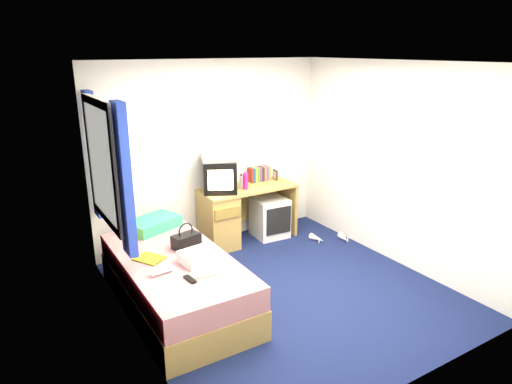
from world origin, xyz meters
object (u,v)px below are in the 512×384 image
crt_tv (220,176)px  handbag (186,240)px  storage_cube (270,217)px  colour_swatch_fan (204,276)px  white_heels (331,238)px  bed (176,282)px  picture_frame (275,175)px  pink_water_bottle (246,182)px  aerosol_can (241,182)px  pillow (153,224)px  towel (199,257)px  water_bottle (161,270)px  magazine (150,258)px  remote_control (190,279)px  desk (229,215)px  vcr (220,157)px

crt_tv → handbag: (-0.89, -0.94, -0.34)m
storage_cube → colour_swatch_fan: colour_swatch_fan is taller
white_heels → bed: bearing=-169.5°
picture_frame → white_heels: (0.41, -0.76, -0.78)m
pink_water_bottle → aerosol_can: bearing=98.7°
storage_cube → colour_swatch_fan: bearing=-134.3°
pink_water_bottle → colour_swatch_fan: 2.06m
pillow → picture_frame: picture_frame is taller
aerosol_can → towel: 1.83m
colour_swatch_fan → water_bottle: bearing=141.9°
magazine → remote_control: remote_control is taller
storage_cube → towel: 2.09m
aerosol_can → white_heels: 1.45m
crt_tv → white_heels: size_ratio=1.18×
desk → towel: desk is taller
bed → colour_swatch_fan: colour_swatch_fan is taller
colour_swatch_fan → remote_control: size_ratio=1.38×
towel → colour_swatch_fan: (-0.08, -0.30, -0.05)m
pillow → towel: (0.09, -1.04, -0.01)m
desk → storage_cube: size_ratio=2.37×
storage_cube → towel: (-1.64, -1.26, 0.32)m
towel → white_heels: towel is taller
pillow → water_bottle: bearing=-105.7°
vcr → towel: (-0.93, -1.33, -0.61)m
towel → white_heels: bearing=16.2°
storage_cube → picture_frame: size_ratio=3.92×
towel → magazine: (-0.39, 0.30, -0.05)m
vcr → bed: bearing=-115.1°
desk → storage_cube: 0.61m
storage_cube → pink_water_bottle: (-0.39, -0.01, 0.58)m
pillow → magazine: bearing=-112.1°
bed → remote_control: remote_control is taller
bed → vcr: vcr is taller
storage_cube → magazine: size_ratio=1.96×
storage_cube → remote_control: remote_control is taller
storage_cube → picture_frame: bearing=43.7°
desk → handbag: (-1.01, -0.94, 0.21)m
white_heels → magazine: bearing=-172.4°
aerosol_can → vcr: bearing=-179.1°
crt_tv → picture_frame: (0.91, 0.09, -0.14)m
storage_cube → aerosol_can: aerosol_can is taller
magazine → remote_control: (0.17, -0.60, 0.00)m
aerosol_can → colour_swatch_fan: bearing=-128.9°
magazine → towel: bearing=-38.0°
pillow → crt_tv: 1.11m
pillow → vcr: vcr is taller
crt_tv → white_heels: (1.32, -0.67, -0.92)m
magazine → pillow: bearing=67.9°
pillow → pink_water_bottle: pink_water_bottle is taller
pink_water_bottle → white_heels: 1.41m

